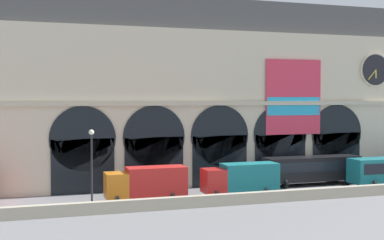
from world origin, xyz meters
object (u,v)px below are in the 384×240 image
object	(u,v)px
box_truck_center	(241,178)
street_lamp_quayside	(92,159)
box_truck_midwest	(147,182)
bus_mideast	(312,169)

from	to	relation	value
box_truck_center	street_lamp_quayside	size ratio (longest dim) A/B	1.09
box_truck_midwest	street_lamp_quayside	bearing A→B (deg)	-148.58
box_truck_midwest	box_truck_center	size ratio (longest dim) A/B	1.00
bus_mideast	box_truck_center	bearing A→B (deg)	-161.51
box_truck_center	street_lamp_quayside	world-z (taller)	street_lamp_quayside
bus_mideast	box_truck_midwest	bearing A→B (deg)	-171.00
street_lamp_quayside	bus_mideast	bearing A→B (deg)	14.48
bus_mideast	street_lamp_quayside	size ratio (longest dim) A/B	1.59
box_truck_midwest	box_truck_center	bearing A→B (deg)	-1.52
box_truck_midwest	bus_mideast	xyz separation A→B (m)	(19.12, 3.03, 0.08)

